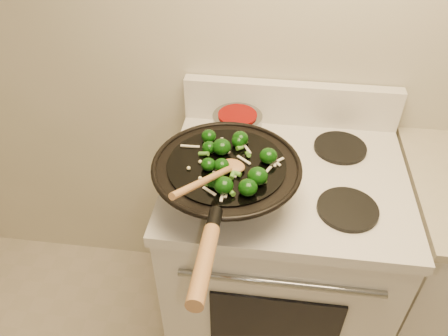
# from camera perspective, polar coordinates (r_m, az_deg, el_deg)

# --- Properties ---
(stove) EXTENTS (0.78, 0.67, 1.08)m
(stove) POSITION_cam_1_polar(r_m,az_deg,el_deg) (1.76, 6.84, -11.69)
(stove) COLOR white
(stove) RESTS_ON ground
(wok) EXTENTS (0.43, 0.71, 0.20)m
(wok) POSITION_cam_1_polar(r_m,az_deg,el_deg) (1.27, 0.30, -1.59)
(wok) COLOR black
(wok) RESTS_ON stove
(stirfry) EXTENTS (0.31, 0.28, 0.05)m
(stirfry) POSITION_cam_1_polar(r_m,az_deg,el_deg) (1.21, 1.08, 0.69)
(stirfry) COLOR #0B3408
(stirfry) RESTS_ON wok
(wooden_spoon) EXTENTS (0.16, 0.31, 0.14)m
(wooden_spoon) POSITION_cam_1_polar(r_m,az_deg,el_deg) (1.13, -0.82, -0.76)
(wooden_spoon) COLOR #A87342
(wooden_spoon) RESTS_ON wok
(saucepan) EXTENTS (0.17, 0.27, 0.10)m
(saucepan) POSITION_cam_1_polar(r_m,az_deg,el_deg) (1.52, 1.72, 5.41)
(saucepan) COLOR gray
(saucepan) RESTS_ON stove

